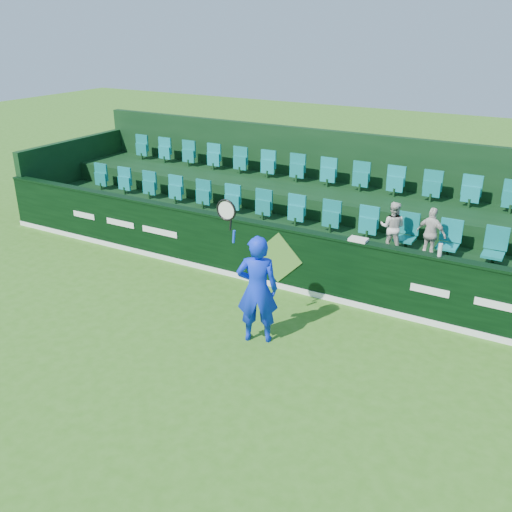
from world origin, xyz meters
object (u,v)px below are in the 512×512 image
Objects in this scene: tennis_player at (257,289)px; spectator_left at (393,227)px; spectator_middle at (431,234)px; drinks_bottle at (440,250)px; towel at (358,240)px.

tennis_player is 2.38× the size of spectator_left.
spectator_middle is (0.78, 0.00, -0.00)m from spectator_left.
drinks_bottle is at bearing 130.89° from spectator_left.
tennis_player is 3.88m from spectator_middle.
tennis_player is at bearing -115.46° from towel.
tennis_player is 2.39× the size of spectator_middle.
drinks_bottle is (2.53, 2.12, 0.48)m from tennis_player.
tennis_player reaches higher than spectator_middle.
towel is (-0.32, -1.12, 0.04)m from spectator_left.
spectator_left is 4.53× the size of drinks_bottle.
tennis_player is 7.37× the size of towel.
spectator_left is 1.17m from towel.
towel is 1.52m from drinks_bottle.
tennis_player is at bearing 61.63° from spectator_left.
spectator_left reaches higher than drinks_bottle.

